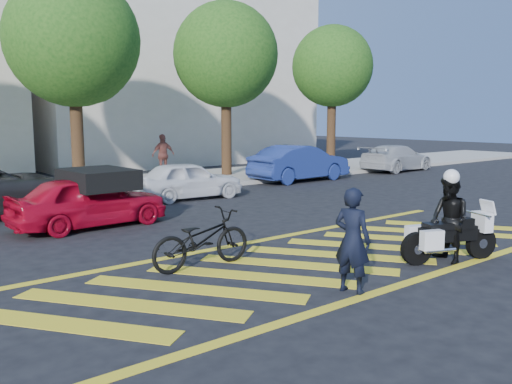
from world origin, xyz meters
TOP-DOWN VIEW (x-y plane):
  - ground at (0.00, 0.00)m, footprint 90.00×90.00m
  - sidewalk at (0.00, 12.00)m, footprint 60.00×5.00m
  - crosswalk at (-0.04, 0.00)m, footprint 12.33×4.00m
  - building_right at (9.00, 21.00)m, footprint 16.00×8.00m
  - tree_center at (0.13, 12.06)m, footprint 4.60×4.60m
  - tree_right at (6.63, 12.06)m, footprint 4.40×4.40m
  - tree_far_right at (13.13, 12.06)m, footprint 4.00×4.00m
  - officer_bike at (-1.00, -1.63)m, footprint 0.51×0.66m
  - bicycle at (-2.04, 0.94)m, footprint 1.97×0.71m
  - police_motorcycle at (1.71, -1.59)m, footprint 1.93×1.03m
  - officer_moto at (1.69, -1.60)m, footprint 0.84×0.94m
  - red_convertible at (-2.21, 5.61)m, footprint 3.81×1.68m
  - parked_mid_right at (2.03, 7.95)m, footprint 3.70×1.75m
  - parked_right at (8.18, 9.20)m, footprint 4.54×1.67m
  - parked_far_right at (14.65, 9.20)m, footprint 4.52×2.14m
  - pedestrian_right at (4.22, 13.44)m, footprint 1.04×0.46m

SIDE VIEW (x-z plane):
  - ground at x=0.00m, z-range 0.00..0.00m
  - crosswalk at x=-0.04m, z-range 0.00..0.01m
  - sidewalk at x=0.00m, z-range 0.00..0.15m
  - police_motorcycle at x=1.71m, z-range 0.04..0.93m
  - bicycle at x=-2.04m, z-range 0.00..1.03m
  - parked_mid_right at x=2.03m, z-range 0.00..1.22m
  - parked_far_right at x=14.65m, z-range 0.00..1.27m
  - red_convertible at x=-2.21m, z-range 0.00..1.27m
  - parked_right at x=8.18m, z-range 0.00..1.48m
  - officer_moto at x=1.69m, z-range 0.00..1.59m
  - officer_bike at x=-1.00m, z-range 0.00..1.62m
  - pedestrian_right at x=4.22m, z-range 0.15..1.90m
  - tree_far_right at x=13.13m, z-range 1.39..8.49m
  - tree_right at x=6.63m, z-range 1.34..8.75m
  - tree_center at x=0.13m, z-range 1.31..8.88m
  - building_right at x=9.00m, z-range 0.00..11.00m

